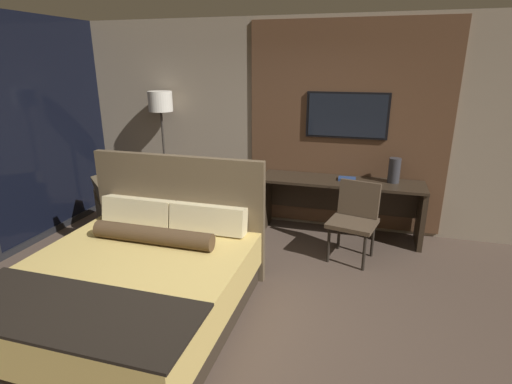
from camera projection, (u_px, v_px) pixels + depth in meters
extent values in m
plane|color=#4C3D33|center=(226.00, 326.00, 3.55)|extent=(16.00, 16.00, 0.00)
cube|color=gray|center=(289.00, 125.00, 5.48)|extent=(7.20, 0.06, 2.80)
cube|color=brown|center=(346.00, 128.00, 5.24)|extent=(2.58, 0.03, 2.70)
cube|color=#33281E|center=(129.00, 313.00, 3.54)|extent=(1.83, 1.97, 0.22)
cube|color=tan|center=(125.00, 285.00, 3.45)|extent=(1.89, 2.04, 0.34)
cube|color=black|center=(68.00, 311.00, 2.79)|extent=(1.91, 0.71, 0.02)
cube|color=brown|center=(179.00, 214.00, 4.34)|extent=(1.92, 0.08, 1.31)
cube|color=beige|center=(139.00, 211.00, 4.30)|extent=(0.79, 0.23, 0.31)
cube|color=beige|center=(208.00, 219.00, 4.09)|extent=(0.79, 0.23, 0.31)
cylinder|color=#4C3823|center=(153.00, 235.00, 3.83)|extent=(1.23, 0.17, 0.17)
cube|color=#2D2319|center=(341.00, 182.00, 5.16)|extent=(2.08, 0.55, 0.03)
cube|color=#2D2319|center=(265.00, 202.00, 5.55)|extent=(0.06, 0.50, 0.74)
cube|color=#2D2319|center=(421.00, 217.00, 5.02)|extent=(0.06, 0.50, 0.74)
cube|color=#2D2319|center=(341.00, 198.00, 5.50)|extent=(1.96, 0.02, 0.37)
cube|color=black|center=(347.00, 115.00, 5.15)|extent=(1.05, 0.04, 0.59)
cube|color=black|center=(347.00, 116.00, 5.14)|extent=(0.99, 0.01, 0.54)
cube|color=#4C3D2D|center=(352.00, 223.00, 4.61)|extent=(0.61, 0.59, 0.05)
cube|color=#4C3D2D|center=(359.00, 199.00, 4.72)|extent=(0.49, 0.21, 0.42)
cylinder|color=black|center=(329.00, 245.00, 4.62)|extent=(0.04, 0.04, 0.43)
cylinder|color=black|center=(364.00, 253.00, 4.43)|extent=(0.04, 0.04, 0.43)
cylinder|color=black|center=(339.00, 233.00, 4.94)|extent=(0.04, 0.04, 0.43)
cylinder|color=black|center=(373.00, 240.00, 4.75)|extent=(0.04, 0.04, 0.43)
cube|color=brown|center=(131.00, 216.00, 5.53)|extent=(0.97, 0.98, 0.40)
cube|color=brown|center=(104.00, 193.00, 5.26)|extent=(0.58, 0.56, 0.38)
cube|color=brown|center=(137.00, 219.00, 5.22)|extent=(0.60, 0.63, 0.54)
cube|color=brown|center=(124.00, 203.00, 5.80)|extent=(0.60, 0.63, 0.54)
cylinder|color=#282623|center=(169.00, 213.00, 6.15)|extent=(0.28, 0.28, 0.03)
cylinder|color=#332D28|center=(165.00, 163.00, 5.91)|extent=(0.03, 0.03, 1.60)
cylinder|color=silver|center=(160.00, 101.00, 5.63)|extent=(0.34, 0.34, 0.28)
cylinder|color=#333338|center=(394.00, 170.00, 5.03)|extent=(0.15, 0.15, 0.31)
cube|color=navy|center=(347.00, 179.00, 5.17)|extent=(0.23, 0.16, 0.03)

